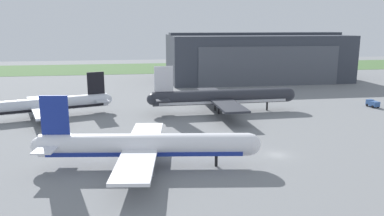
{
  "coord_description": "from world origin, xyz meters",
  "views": [
    {
      "loc": [
        -28.45,
        -70.43,
        25.88
      ],
      "look_at": [
        -13.88,
        23.22,
        5.19
      ],
      "focal_mm": 35.95,
      "sensor_mm": 36.0,
      "label": 1
    }
  ],
  "objects_px": {
    "maintenance_hangar": "(255,57)",
    "airliner_far_right": "(223,97)",
    "airliner_far_left": "(39,106)",
    "baggage_tug": "(373,103)",
    "airliner_near_right": "(146,146)"
  },
  "relations": [
    {
      "from": "airliner_near_right",
      "to": "airliner_far_right",
      "type": "bearing_deg",
      "value": 59.9
    },
    {
      "from": "airliner_far_left",
      "to": "airliner_near_right",
      "type": "relative_size",
      "value": 0.95
    },
    {
      "from": "maintenance_hangar",
      "to": "airliner_far_left",
      "type": "height_order",
      "value": "maintenance_hangar"
    },
    {
      "from": "maintenance_hangar",
      "to": "airliner_near_right",
      "type": "distance_m",
      "value": 122.11
    },
    {
      "from": "maintenance_hangar",
      "to": "airliner_near_right",
      "type": "relative_size",
      "value": 1.95
    },
    {
      "from": "airliner_far_left",
      "to": "airliner_far_right",
      "type": "height_order",
      "value": "airliner_far_right"
    },
    {
      "from": "airliner_far_right",
      "to": "airliner_near_right",
      "type": "bearing_deg",
      "value": -120.1
    },
    {
      "from": "airliner_far_right",
      "to": "airliner_near_right",
      "type": "distance_m",
      "value": 48.62
    },
    {
      "from": "airliner_far_right",
      "to": "airliner_near_right",
      "type": "xyz_separation_m",
      "value": [
        -24.39,
        -42.06,
        -0.46
      ]
    },
    {
      "from": "airliner_far_right",
      "to": "baggage_tug",
      "type": "relative_size",
      "value": 10.24
    },
    {
      "from": "maintenance_hangar",
      "to": "airliner_far_right",
      "type": "height_order",
      "value": "maintenance_hangar"
    },
    {
      "from": "airliner_far_left",
      "to": "baggage_tug",
      "type": "relative_size",
      "value": 8.96
    },
    {
      "from": "maintenance_hangar",
      "to": "airliner_far_right",
      "type": "relative_size",
      "value": 1.79
    },
    {
      "from": "maintenance_hangar",
      "to": "baggage_tug",
      "type": "distance_m",
      "value": 69.5
    },
    {
      "from": "airliner_near_right",
      "to": "airliner_far_left",
      "type": "bearing_deg",
      "value": 123.4
    }
  ]
}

